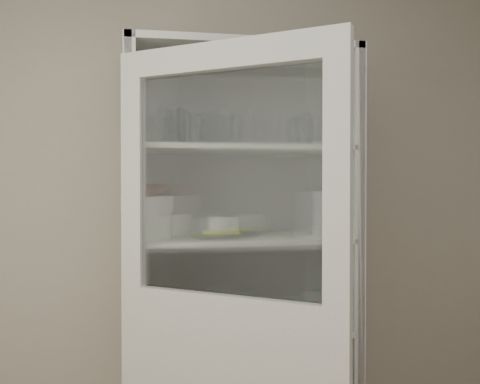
# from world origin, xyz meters

# --- Properties ---
(wall_back) EXTENTS (3.60, 0.02, 2.60)m
(wall_back) POSITION_xyz_m (0.00, 1.50, 1.30)
(wall_back) COLOR #AB9E8C
(wall_back) RESTS_ON ground
(pantry_cabinet) EXTENTS (1.00, 0.45, 2.10)m
(pantry_cabinet) POSITION_xyz_m (0.20, 1.34, 0.94)
(pantry_cabinet) COLOR silver
(pantry_cabinet) RESTS_ON floor
(cupboard_door) EXTENTS (0.75, 0.57, 2.00)m
(cupboard_door) POSITION_xyz_m (0.06, 0.78, 0.87)
(cupboard_door) COLOR silver
(cupboard_door) RESTS_ON floor
(tumbler_0) EXTENTS (0.07, 0.07, 0.14)m
(tumbler_0) POSITION_xyz_m (-0.09, 1.15, 1.73)
(tumbler_0) COLOR silver
(tumbler_0) RESTS_ON shelf_glass
(tumbler_1) EXTENTS (0.09, 0.09, 0.15)m
(tumbler_1) POSITION_xyz_m (0.08, 1.14, 1.73)
(tumbler_1) COLOR silver
(tumbler_1) RESTS_ON shelf_glass
(tumbler_2) EXTENTS (0.08, 0.08, 0.14)m
(tumbler_2) POSITION_xyz_m (-0.09, 1.14, 1.73)
(tumbler_2) COLOR silver
(tumbler_2) RESTS_ON shelf_glass
(tumbler_3) EXTENTS (0.08, 0.08, 0.13)m
(tumbler_3) POSITION_xyz_m (0.05, 1.15, 1.73)
(tumbler_3) COLOR silver
(tumbler_3) RESTS_ON shelf_glass
(tumbler_4) EXTENTS (0.09, 0.09, 0.14)m
(tumbler_4) POSITION_xyz_m (0.46, 1.15, 1.73)
(tumbler_4) COLOR silver
(tumbler_4) RESTS_ON shelf_glass
(tumbler_5) EXTENTS (0.10, 0.10, 0.15)m
(tumbler_5) POSITION_xyz_m (0.58, 1.14, 1.74)
(tumbler_5) COLOR silver
(tumbler_5) RESTS_ON shelf_glass
(tumbler_6) EXTENTS (0.08, 0.08, 0.13)m
(tumbler_6) POSITION_xyz_m (0.46, 1.12, 1.72)
(tumbler_6) COLOR silver
(tumbler_6) RESTS_ON shelf_glass
(tumbler_7) EXTENTS (0.09, 0.09, 0.15)m
(tumbler_7) POSITION_xyz_m (-0.06, 1.28, 1.74)
(tumbler_7) COLOR silver
(tumbler_7) RESTS_ON shelf_glass
(tumbler_8) EXTENTS (0.06, 0.06, 0.12)m
(tumbler_8) POSITION_xyz_m (-0.11, 1.26, 1.72)
(tumbler_8) COLOR silver
(tumbler_8) RESTS_ON shelf_glass
(tumbler_9) EXTENTS (0.09, 0.09, 0.14)m
(tumbler_9) POSITION_xyz_m (0.11, 1.28, 1.73)
(tumbler_9) COLOR silver
(tumbler_9) RESTS_ON shelf_glass
(tumbler_10) EXTENTS (0.09, 0.09, 0.14)m
(tumbler_10) POSITION_xyz_m (0.17, 1.28, 1.73)
(tumbler_10) COLOR silver
(tumbler_10) RESTS_ON shelf_glass
(tumbler_11) EXTENTS (0.08, 0.08, 0.13)m
(tumbler_11) POSITION_xyz_m (0.45, 1.25, 1.73)
(tumbler_11) COLOR silver
(tumbler_11) RESTS_ON shelf_glass
(goblet_0) EXTENTS (0.07, 0.07, 0.16)m
(goblet_0) POSITION_xyz_m (-0.21, 1.35, 1.74)
(goblet_0) COLOR silver
(goblet_0) RESTS_ON shelf_glass
(goblet_1) EXTENTS (0.08, 0.08, 0.18)m
(goblet_1) POSITION_xyz_m (0.03, 1.35, 1.75)
(goblet_1) COLOR silver
(goblet_1) RESTS_ON shelf_glass
(goblet_2) EXTENTS (0.08, 0.08, 0.19)m
(goblet_2) POSITION_xyz_m (0.31, 1.34, 1.75)
(goblet_2) COLOR silver
(goblet_2) RESTS_ON shelf_glass
(goblet_3) EXTENTS (0.08, 0.08, 0.18)m
(goblet_3) POSITION_xyz_m (0.51, 1.37, 1.75)
(goblet_3) COLOR silver
(goblet_3) RESTS_ON shelf_glass
(plate_stack_front) EXTENTS (0.21, 0.21, 0.11)m
(plate_stack_front) POSITION_xyz_m (-0.21, 1.25, 1.32)
(plate_stack_front) COLOR white
(plate_stack_front) RESTS_ON shelf_plates
(plate_stack_back) EXTENTS (0.20, 0.20, 0.10)m
(plate_stack_back) POSITION_xyz_m (-0.11, 1.39, 1.31)
(plate_stack_back) COLOR white
(plate_stack_back) RESTS_ON shelf_plates
(cream_bowl) EXTENTS (0.25, 0.25, 0.07)m
(cream_bowl) POSITION_xyz_m (-0.21, 1.25, 1.41)
(cream_bowl) COLOR silver
(cream_bowl) RESTS_ON plate_stack_front
(terracotta_bowl) EXTENTS (0.21, 0.21, 0.05)m
(terracotta_bowl) POSITION_xyz_m (-0.21, 1.25, 1.47)
(terracotta_bowl) COLOR brown
(terracotta_bowl) RESTS_ON cream_bowl
(glass_platter) EXTENTS (0.37, 0.37, 0.02)m
(glass_platter) POSITION_xyz_m (0.12, 1.26, 1.27)
(glass_platter) COLOR silver
(glass_platter) RESTS_ON shelf_plates
(yellow_trivet) EXTENTS (0.19, 0.19, 0.01)m
(yellow_trivet) POSITION_xyz_m (0.12, 1.26, 1.28)
(yellow_trivet) COLOR yellow
(yellow_trivet) RESTS_ON glass_platter
(white_ramekin) EXTENTS (0.19, 0.19, 0.06)m
(white_ramekin) POSITION_xyz_m (0.12, 1.26, 1.32)
(white_ramekin) COLOR white
(white_ramekin) RESTS_ON yellow_trivet
(grey_bowl_stack) EXTENTS (0.15, 0.15, 0.20)m
(grey_bowl_stack) POSITION_xyz_m (0.61, 1.25, 1.36)
(grey_bowl_stack) COLOR #B0B3B3
(grey_bowl_stack) RESTS_ON shelf_plates
(mug_blue) EXTENTS (0.13, 0.13, 0.09)m
(mug_blue) POSITION_xyz_m (0.45, 1.23, 0.91)
(mug_blue) COLOR navy
(mug_blue) RESTS_ON shelf_mugs
(mug_teal) EXTENTS (0.12, 0.12, 0.09)m
(mug_teal) POSITION_xyz_m (0.49, 1.30, 0.90)
(mug_teal) COLOR teal
(mug_teal) RESTS_ON shelf_mugs
(mug_white) EXTENTS (0.11, 0.11, 0.10)m
(mug_white) POSITION_xyz_m (0.39, 1.14, 0.91)
(mug_white) COLOR white
(mug_white) RESTS_ON shelf_mugs
(teal_jar) EXTENTS (0.08, 0.08, 0.10)m
(teal_jar) POSITION_xyz_m (0.11, 1.28, 0.91)
(teal_jar) COLOR teal
(teal_jar) RESTS_ON shelf_mugs
(measuring_cups) EXTENTS (0.11, 0.11, 0.04)m
(measuring_cups) POSITION_xyz_m (-0.04, 1.17, 0.88)
(measuring_cups) COLOR #B8B5C8
(measuring_cups) RESTS_ON shelf_mugs
(white_canister) EXTENTS (0.13, 0.13, 0.12)m
(white_canister) POSITION_xyz_m (-0.03, 1.28, 0.92)
(white_canister) COLOR white
(white_canister) RESTS_ON shelf_mugs
(tumbler_12) EXTENTS (0.07, 0.07, 0.13)m
(tumbler_12) POSITION_xyz_m (-0.06, 1.16, 1.73)
(tumbler_12) COLOR silver
(tumbler_12) RESTS_ON shelf_glass
(tumbler_13) EXTENTS (0.07, 0.07, 0.15)m
(tumbler_13) POSITION_xyz_m (0.12, 1.20, 1.73)
(tumbler_13) COLOR silver
(tumbler_13) RESTS_ON shelf_glass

